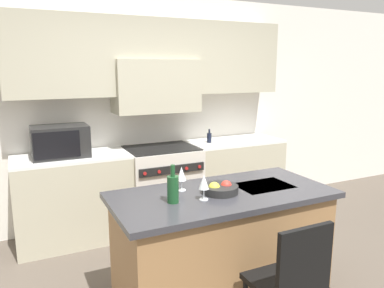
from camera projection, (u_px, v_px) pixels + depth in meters
The scene contains 11 objects.
back_cabinetry at pixel (152, 91), 4.46m from camera, with size 10.00×0.46×2.70m.
back_counter at pixel (161, 186), 4.45m from camera, with size 3.20×0.62×0.95m.
range_stove at pixel (162, 187), 4.44m from camera, with size 0.82×0.70×0.95m.
microwave at pixel (60, 141), 3.86m from camera, with size 0.56×0.38×0.33m.
kitchen_island at pixel (222, 247), 2.96m from camera, with size 1.71×0.82×0.92m.
island_chair at pixel (291, 280), 2.37m from camera, with size 0.42×0.40×0.94m.
wine_bottle at pixel (173, 188), 2.63m from camera, with size 0.08×0.08×0.28m.
wine_glass_near at pixel (204, 183), 2.68m from camera, with size 0.07×0.07×0.19m.
wine_glass_far at pixel (182, 174), 2.88m from camera, with size 0.07×0.07×0.19m.
fruit_bowl at pixel (220, 189), 2.85m from camera, with size 0.28×0.28×0.09m.
oil_bottle_on_counter at pixel (209, 137), 4.62m from camera, with size 0.06×0.06×0.17m.
Camera 1 is at (-1.50, -2.15, 1.86)m, focal length 35.00 mm.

